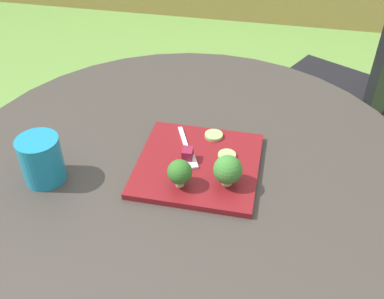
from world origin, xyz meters
The scene contains 10 objects.
patio_table centered at (0.00, 0.00, 0.50)m, with size 1.08×1.08×0.70m.
patio_chair centered at (0.48, 0.79, 0.53)m, with size 0.60×0.60×0.90m.
salad_plate centered at (0.03, -0.02, 0.71)m, with size 0.26×0.26×0.01m, color maroon.
drinking_glass centered at (-0.28, -0.12, 0.75)m, with size 0.09×0.09×0.10m.
fork centered at (0.00, 0.01, 0.72)m, with size 0.08×0.15×0.00m.
broccoli_floret_0 centered at (0.10, -0.07, 0.76)m, with size 0.06×0.06×0.07m.
broccoli_floret_1 centered at (0.01, -0.10, 0.75)m, with size 0.05×0.05×0.06m.
cucumber_slice_0 centered at (0.05, 0.08, 0.72)m, with size 0.04×0.04×0.01m, color #8EB766.
cucumber_slice_1 centered at (0.09, 0.01, 0.72)m, with size 0.04×0.04×0.01m, color #8EB766.
beet_chunk_0 centered at (0.01, -0.01, 0.73)m, with size 0.03×0.02×0.03m, color maroon.
Camera 1 is at (0.17, -0.75, 1.35)m, focal length 41.54 mm.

